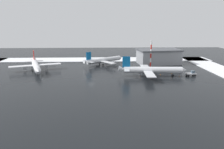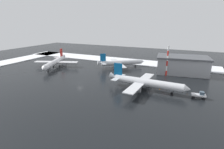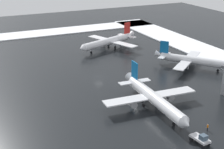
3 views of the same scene
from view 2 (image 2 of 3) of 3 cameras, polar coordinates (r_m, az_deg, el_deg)
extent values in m
plane|color=black|center=(77.33, -10.51, -2.69)|extent=(240.00, 240.00, 0.00)
cube|color=white|center=(119.92, 3.35, 4.55)|extent=(152.00, 16.00, 0.38)
cylinder|color=silver|center=(68.16, 11.42, -2.64)|extent=(26.73, 4.34, 3.02)
cone|color=silver|center=(65.95, 23.47, -4.40)|extent=(2.27, 2.97, 2.86)
cone|color=silver|center=(73.09, 0.48, -0.54)|extent=(3.29, 2.72, 2.93)
cube|color=silver|center=(75.58, 11.08, -0.91)|extent=(4.47, 11.71, 0.32)
cylinder|color=gray|center=(74.11, 10.96, -1.98)|extent=(3.10, 1.92, 1.77)
cube|color=silver|center=(62.51, 7.13, -4.48)|extent=(4.47, 11.71, 0.32)
cylinder|color=gray|center=(64.25, 8.04, -4.77)|extent=(3.10, 1.92, 1.77)
cube|color=#0C5999|center=(71.27, 2.01, 1.75)|extent=(3.56, 0.50, 4.97)
cube|color=silver|center=(74.46, 3.00, -0.38)|extent=(2.52, 4.37, 0.21)
cube|color=silver|center=(69.88, 1.16, -1.51)|extent=(2.52, 4.37, 0.21)
cylinder|color=black|center=(66.84, 19.04, -4.85)|extent=(0.21, 0.21, 0.62)
cylinder|color=black|center=(67.30, 18.93, -5.87)|extent=(0.99, 0.36, 0.98)
cylinder|color=black|center=(71.08, 9.76, -2.87)|extent=(0.21, 0.21, 0.62)
cylinder|color=black|center=(71.51, 9.71, -3.85)|extent=(0.99, 0.36, 0.98)
cylinder|color=black|center=(67.58, 8.72, -3.86)|extent=(0.21, 0.21, 0.62)
cylinder|color=black|center=(68.04, 8.67, -4.88)|extent=(0.99, 0.36, 0.98)
cylinder|color=white|center=(106.30, -18.30, 3.75)|extent=(12.05, 25.55, 2.97)
cone|color=white|center=(93.75, -21.50, 1.78)|extent=(3.38, 2.96, 2.82)
cone|color=white|center=(119.27, -15.77, 5.55)|extent=(3.46, 3.81, 2.89)
cube|color=white|center=(106.26, -14.18, 3.94)|extent=(11.98, 7.61, 0.31)
cylinder|color=gray|center=(106.61, -15.12, 3.43)|extent=(2.68, 3.39, 1.75)
cube|color=white|center=(111.58, -21.20, 3.91)|extent=(11.98, 7.61, 0.31)
cylinder|color=gray|center=(110.64, -20.43, 3.42)|extent=(2.68, 3.39, 1.75)
cube|color=red|center=(116.78, -16.24, 6.90)|extent=(1.53, 3.38, 4.89)
cube|color=white|center=(116.33, -14.91, 5.26)|extent=(4.72, 3.61, 0.21)
cube|color=white|center=(118.13, -17.33, 5.24)|extent=(4.72, 3.61, 0.21)
cylinder|color=black|center=(98.42, -20.21, 1.79)|extent=(0.21, 0.21, 0.61)
cylinder|color=black|center=(98.73, -20.14, 1.08)|extent=(0.63, 1.01, 0.96)
cylinder|color=black|center=(108.24, -16.78, 3.39)|extent=(0.21, 0.21, 0.61)
cylinder|color=black|center=(108.52, -16.73, 2.74)|extent=(0.63, 1.01, 0.96)
cylinder|color=black|center=(109.66, -18.66, 3.39)|extent=(0.21, 0.21, 0.61)
cylinder|color=black|center=(109.94, -18.60, 2.75)|extent=(0.63, 1.01, 0.96)
cylinder|color=silver|center=(102.30, 3.23, 3.94)|extent=(20.47, 16.81, 2.70)
cone|color=silver|center=(106.56, 9.91, 4.23)|extent=(3.09, 3.20, 2.57)
cone|color=silver|center=(99.41, -4.03, 3.83)|extent=(3.65, 3.56, 2.63)
cube|color=silver|center=(107.89, 1.04, 4.50)|extent=(9.12, 10.30, 0.29)
cylinder|color=gray|center=(106.65, 1.45, 3.91)|extent=(3.11, 2.92, 1.59)
cube|color=silver|center=(95.61, 2.94, 2.89)|extent=(9.12, 10.30, 0.29)
cylinder|color=gray|center=(97.39, 2.90, 2.67)|extent=(3.11, 2.92, 1.59)
cube|color=#0C5999|center=(99.11, -2.97, 5.55)|extent=(2.68, 2.18, 4.45)
cube|color=silver|center=(102.07, -3.09, 4.09)|extent=(3.98, 4.28, 0.19)
cube|color=silver|center=(97.49, -2.60, 3.50)|extent=(3.98, 4.28, 0.19)
cylinder|color=black|center=(105.16, 7.60, 3.50)|extent=(0.19, 0.19, 0.56)
cylinder|color=black|center=(105.43, 7.58, 2.89)|extent=(0.86, 0.76, 0.87)
cylinder|color=black|center=(103.59, 1.68, 3.44)|extent=(0.19, 0.19, 0.56)
cylinder|color=black|center=(103.85, 1.67, 2.82)|extent=(0.86, 0.76, 0.87)
cylinder|color=black|center=(100.30, 2.18, 2.99)|extent=(0.19, 0.19, 0.56)
cylinder|color=black|center=(100.58, 2.18, 2.36)|extent=(0.86, 0.76, 0.87)
cube|color=silver|center=(67.67, 26.44, -6.03)|extent=(4.79, 2.62, 0.50)
cube|color=#3F5160|center=(67.53, 27.30, -5.47)|extent=(1.54, 1.63, 1.10)
cylinder|color=black|center=(69.08, 27.61, -6.37)|extent=(0.93, 0.40, 0.90)
cylinder|color=black|center=(67.26, 27.82, -7.01)|extent=(0.93, 0.40, 0.90)
cylinder|color=black|center=(68.63, 24.95, -6.16)|extent=(0.93, 0.40, 0.90)
cylinder|color=black|center=(66.80, 25.08, -6.79)|extent=(0.93, 0.40, 0.90)
cylinder|color=black|center=(75.33, 8.66, -2.78)|extent=(0.16, 0.16, 0.85)
cylinder|color=black|center=(75.17, 8.73, -2.82)|extent=(0.16, 0.16, 0.85)
cylinder|color=orange|center=(75.01, 8.72, -2.27)|extent=(0.36, 0.36, 0.62)
sphere|color=tan|center=(74.87, 8.73, -1.96)|extent=(0.24, 0.24, 0.24)
cylinder|color=black|center=(72.72, 23.45, -4.74)|extent=(0.16, 0.16, 0.85)
cylinder|color=black|center=(72.55, 23.51, -4.80)|extent=(0.16, 0.16, 0.85)
cylinder|color=orange|center=(72.39, 23.55, -4.23)|extent=(0.36, 0.36, 0.62)
sphere|color=tan|center=(72.24, 23.58, -3.91)|extent=(0.24, 0.24, 0.24)
cylinder|color=black|center=(69.24, 19.20, -5.32)|extent=(0.16, 0.16, 0.85)
cylinder|color=black|center=(69.18, 19.35, -5.35)|extent=(0.16, 0.16, 0.85)
cylinder|color=orange|center=(68.95, 19.33, -4.77)|extent=(0.36, 0.36, 0.62)
sphere|color=tan|center=(68.80, 19.37, -4.44)|extent=(0.24, 0.24, 0.24)
cylinder|color=red|center=(90.05, 17.25, 0.42)|extent=(0.70, 0.70, 2.47)
cylinder|color=white|center=(89.43, 17.38, 1.95)|extent=(0.70, 0.70, 2.47)
cylinder|color=red|center=(88.86, 17.52, 3.49)|extent=(0.70, 0.70, 2.47)
cylinder|color=white|center=(88.37, 17.66, 5.05)|extent=(0.70, 0.70, 2.47)
cylinder|color=red|center=(87.94, 17.80, 6.63)|extent=(0.70, 0.70, 2.47)
cylinder|color=white|center=(87.58, 17.94, 8.22)|extent=(0.70, 0.70, 2.47)
cube|color=gray|center=(96.66, 21.89, 2.74)|extent=(25.68, 17.14, 8.00)
cube|color=#4C4F54|center=(95.79, 22.17, 5.29)|extent=(26.81, 18.26, 0.80)
cone|color=orange|center=(77.74, 8.92, -2.29)|extent=(0.36, 0.36, 0.55)
cone|color=orange|center=(71.18, 15.32, -4.50)|extent=(0.36, 0.36, 0.55)
camera|label=1|loc=(50.80, -107.67, -5.53)|focal=35.00mm
camera|label=3|loc=(59.14, 100.05, 12.35)|focal=55.00mm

